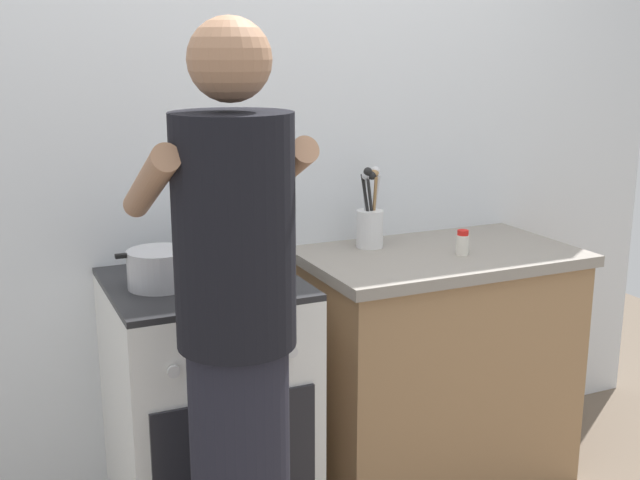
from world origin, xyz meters
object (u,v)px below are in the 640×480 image
at_px(pot, 159,269).
at_px(spice_bottle, 463,243).
at_px(person, 237,358).
at_px(utensil_crock, 370,222).
at_px(stove_range, 208,410).
at_px(mixing_bowl, 241,257).

distance_m(pot, spice_bottle, 1.09).
xyz_separation_m(spice_bottle, person, (-1.02, -0.50, -0.08)).
bearing_deg(pot, utensil_crock, 11.98).
xyz_separation_m(stove_range, spice_bottle, (0.94, -0.07, 0.49)).
xyz_separation_m(stove_range, mixing_bowl, (0.14, 0.03, 0.50)).
height_order(pot, spice_bottle, pot).
relative_size(mixing_bowl, spice_bottle, 3.44).
height_order(stove_range, spice_bottle, spice_bottle).
height_order(stove_range, pot, pot).
bearing_deg(person, pot, 96.69).
distance_m(mixing_bowl, spice_bottle, 0.81).
xyz_separation_m(pot, mixing_bowl, (0.28, 0.04, -0.01)).
xyz_separation_m(stove_range, utensil_crock, (0.69, 0.17, 0.55)).
relative_size(pot, utensil_crock, 0.87).
xyz_separation_m(pot, spice_bottle, (1.08, -0.06, -0.02)).
height_order(stove_range, mixing_bowl, mixing_bowl).
distance_m(stove_range, utensil_crock, 0.90).
relative_size(mixing_bowl, utensil_crock, 1.03).
bearing_deg(pot, person, -83.31).
xyz_separation_m(pot, person, (0.07, -0.56, -0.10)).
bearing_deg(mixing_bowl, utensil_crock, 13.50).
distance_m(spice_bottle, person, 1.14).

